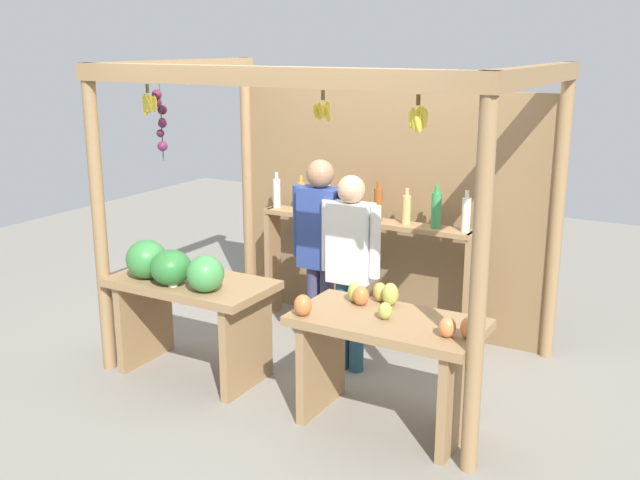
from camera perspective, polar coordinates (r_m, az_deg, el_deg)
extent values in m
plane|color=gray|center=(5.99, 0.91, -9.21)|extent=(12.00, 12.00, 0.00)
cylinder|color=#99754C|center=(5.74, -16.46, 1.25)|extent=(0.10, 0.10, 2.30)
cylinder|color=#99754C|center=(4.23, 11.99, -3.29)|extent=(0.10, 0.10, 2.30)
cylinder|color=#99754C|center=(7.15, -5.55, 4.41)|extent=(0.10, 0.10, 2.30)
cylinder|color=#99754C|center=(6.00, 17.62, 1.73)|extent=(0.10, 0.10, 2.30)
cube|color=#99754C|center=(4.66, -4.73, 12.33)|extent=(2.98, 0.12, 0.12)
cube|color=#99754C|center=(6.29, -10.89, 12.78)|extent=(0.12, 1.99, 0.12)
cube|color=#99754C|center=(4.94, 16.17, 11.95)|extent=(0.12, 1.99, 0.12)
cube|color=olive|center=(6.48, 5.07, 2.29)|extent=(2.88, 0.04, 2.07)
cylinder|color=brown|center=(4.61, 0.23, 10.98)|extent=(0.02, 0.02, 0.06)
ellipsoid|color=gold|center=(4.61, 0.56, 9.59)|extent=(0.04, 0.07, 0.11)
ellipsoid|color=gold|center=(4.64, 0.55, 9.97)|extent=(0.05, 0.04, 0.11)
ellipsoid|color=gold|center=(4.66, 0.06, 9.73)|extent=(0.05, 0.06, 0.11)
ellipsoid|color=gold|center=(4.61, -0.29, 9.84)|extent=(0.06, 0.07, 0.11)
ellipsoid|color=gold|center=(4.59, 0.08, 9.90)|extent=(0.07, 0.04, 0.11)
cylinder|color=brown|center=(4.27, 7.50, 10.54)|extent=(0.02, 0.02, 0.06)
ellipsoid|color=yellow|center=(4.27, 7.94, 9.27)|extent=(0.04, 0.08, 0.13)
ellipsoid|color=yellow|center=(4.30, 7.97, 9.13)|extent=(0.05, 0.05, 0.13)
ellipsoid|color=yellow|center=(4.32, 7.38, 9.38)|extent=(0.07, 0.06, 0.13)
ellipsoid|color=yellow|center=(4.29, 7.02, 9.24)|extent=(0.04, 0.06, 0.13)
ellipsoid|color=yellow|center=(4.27, 7.23, 8.94)|extent=(0.05, 0.04, 0.13)
ellipsoid|color=yellow|center=(4.24, 7.47, 8.84)|extent=(0.06, 0.05, 0.13)
cylinder|color=brown|center=(5.39, -13.01, 11.18)|extent=(0.02, 0.02, 0.06)
ellipsoid|color=yellow|center=(5.38, -12.79, 10.19)|extent=(0.04, 0.06, 0.13)
ellipsoid|color=yellow|center=(5.40, -12.49, 10.08)|extent=(0.06, 0.06, 0.13)
ellipsoid|color=yellow|center=(5.42, -12.77, 10.05)|extent=(0.06, 0.04, 0.13)
ellipsoid|color=yellow|center=(5.43, -12.92, 9.88)|extent=(0.06, 0.06, 0.13)
ellipsoid|color=yellow|center=(5.42, -13.11, 9.88)|extent=(0.04, 0.06, 0.13)
ellipsoid|color=yellow|center=(5.40, -13.17, 10.17)|extent=(0.05, 0.05, 0.13)
ellipsoid|color=yellow|center=(5.38, -13.12, 10.09)|extent=(0.07, 0.04, 0.13)
ellipsoid|color=yellow|center=(5.37, -12.95, 10.11)|extent=(0.07, 0.06, 0.13)
cylinder|color=#4C422D|center=(5.52, -11.98, 8.76)|extent=(0.01, 0.01, 0.55)
sphere|color=#511938|center=(5.50, -12.33, 10.77)|extent=(0.07, 0.07, 0.07)
sphere|color=#601E42|center=(5.49, -12.25, 10.14)|extent=(0.06, 0.06, 0.06)
sphere|color=#47142D|center=(5.54, -11.92, 9.67)|extent=(0.07, 0.07, 0.07)
sphere|color=#47142D|center=(5.52, -11.91, 8.80)|extent=(0.06, 0.06, 0.06)
sphere|color=#601E42|center=(5.50, -11.91, 8.68)|extent=(0.06, 0.06, 0.06)
sphere|color=#47142D|center=(5.50, -12.06, 7.95)|extent=(0.06, 0.06, 0.06)
sphere|color=#601E42|center=(5.50, -11.90, 7.00)|extent=(0.07, 0.07, 0.07)
cube|color=#99754C|center=(5.60, -9.76, -3.29)|extent=(1.21, 0.64, 0.06)
cube|color=#99754C|center=(6.03, -13.19, -5.91)|extent=(0.06, 0.58, 0.69)
cube|color=#99754C|center=(5.45, -5.59, -7.85)|extent=(0.06, 0.58, 0.69)
ellipsoid|color=#2D7533|center=(5.47, -11.29, -2.06)|extent=(0.32, 0.32, 0.26)
ellipsoid|color=#429347|center=(5.28, -8.72, -2.56)|extent=(0.33, 0.33, 0.26)
ellipsoid|color=#38843D|center=(5.66, -13.06, -1.43)|extent=(0.41, 0.41, 0.29)
cylinder|color=white|center=(5.46, -11.14, -3.01)|extent=(0.07, 0.07, 0.09)
cube|color=#99754C|center=(4.80, 5.18, -6.27)|extent=(1.21, 0.64, 0.06)
cube|color=#99754C|center=(5.14, 0.11, -9.21)|extent=(0.06, 0.58, 0.69)
cube|color=#99754C|center=(4.78, 10.46, -11.42)|extent=(0.06, 0.58, 0.69)
ellipsoid|color=#E07F47|center=(4.52, 11.23, -6.57)|extent=(0.13, 0.13, 0.13)
ellipsoid|color=#CC7038|center=(4.78, -1.31, -4.99)|extent=(0.12, 0.12, 0.14)
ellipsoid|color=#E07F47|center=(4.51, 9.67, -6.55)|extent=(0.13, 0.13, 0.13)
ellipsoid|color=#CC7038|center=(4.98, 3.14, -4.26)|extent=(0.15, 0.15, 0.13)
ellipsoid|color=#A8B24C|center=(4.74, 4.98, -5.40)|extent=(0.10, 0.10, 0.11)
ellipsoid|color=#A8B24C|center=(5.04, 2.67, -3.98)|extent=(0.12, 0.12, 0.14)
ellipsoid|color=#B79E47|center=(5.06, 4.59, -3.96)|extent=(0.11, 0.11, 0.13)
ellipsoid|color=#A8B24C|center=(4.98, 5.37, -4.13)|extent=(0.13, 0.13, 0.15)
cube|color=#99754C|center=(6.88, -3.61, -1.55)|extent=(0.05, 0.20, 1.00)
cube|color=#99754C|center=(6.10, 11.33, -4.00)|extent=(0.05, 0.20, 1.00)
cube|color=#99754C|center=(6.30, 3.47, 1.43)|extent=(1.87, 0.22, 0.04)
cylinder|color=silver|center=(6.70, -3.31, 3.56)|extent=(0.07, 0.07, 0.26)
cylinder|color=silver|center=(6.67, -3.33, 4.90)|extent=(0.03, 0.03, 0.06)
cylinder|color=gold|center=(6.56, -1.45, 3.31)|extent=(0.07, 0.07, 0.25)
cylinder|color=gold|center=(6.54, -1.46, 4.65)|extent=(0.03, 0.03, 0.06)
cylinder|color=#D8B266|center=(6.44, 0.46, 3.21)|extent=(0.08, 0.08, 0.28)
cylinder|color=#D8B266|center=(6.41, 0.46, 4.70)|extent=(0.04, 0.04, 0.06)
cylinder|color=#994C1E|center=(6.32, 2.55, 3.05)|extent=(0.07, 0.07, 0.30)
cylinder|color=#994C1E|center=(6.28, 2.57, 4.64)|extent=(0.03, 0.03, 0.06)
cylinder|color=#994C1E|center=(6.22, 4.45, 2.71)|extent=(0.07, 0.07, 0.27)
cylinder|color=#994C1E|center=(6.18, 4.48, 4.22)|extent=(0.03, 0.03, 0.06)
cylinder|color=#D8B266|center=(6.12, 6.60, 2.28)|extent=(0.07, 0.07, 0.24)
cylinder|color=#D8B266|center=(6.09, 6.64, 3.64)|extent=(0.03, 0.03, 0.06)
cylinder|color=#338C4C|center=(6.02, 8.84, 2.25)|extent=(0.08, 0.08, 0.29)
cylinder|color=#338C4C|center=(5.99, 8.91, 3.87)|extent=(0.04, 0.04, 0.06)
cylinder|color=silver|center=(5.94, 11.06, 1.87)|extent=(0.07, 0.07, 0.27)
cylinder|color=silver|center=(5.91, 11.14, 3.42)|extent=(0.03, 0.03, 0.06)
cylinder|color=#424066|center=(5.98, -0.49, -5.38)|extent=(0.11, 0.11, 0.74)
cylinder|color=#424066|center=(5.92, 0.52, -5.58)|extent=(0.11, 0.11, 0.74)
cube|color=#2D428C|center=(5.75, 0.02, 0.93)|extent=(0.32, 0.19, 0.63)
cylinder|color=#2D428C|center=(5.84, -1.69, 1.47)|extent=(0.08, 0.08, 0.56)
cylinder|color=#2D428C|center=(5.65, 1.78, 1.00)|extent=(0.08, 0.08, 0.56)
sphere|color=#997051|center=(5.66, 0.02, 5.07)|extent=(0.21, 0.21, 0.21)
cylinder|color=#265167|center=(5.75, 1.74, -6.44)|extent=(0.11, 0.11, 0.71)
cylinder|color=#265167|center=(5.70, 2.81, -6.65)|extent=(0.11, 0.11, 0.71)
cube|color=white|center=(5.52, 2.34, -0.21)|extent=(0.32, 0.19, 0.60)
cylinder|color=white|center=(5.60, 0.53, 0.35)|extent=(0.08, 0.08, 0.54)
cylinder|color=white|center=(5.42, 4.22, -0.18)|extent=(0.08, 0.08, 0.54)
sphere|color=tan|center=(5.43, 2.38, 3.89)|extent=(0.20, 0.20, 0.20)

